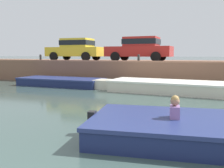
% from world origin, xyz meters
% --- Properties ---
extents(ground_plane, '(400.00, 400.00, 0.00)m').
position_xyz_m(ground_plane, '(0.00, 6.44, 0.00)').
color(ground_plane, '#384C47').
extents(far_quay_wall, '(60.00, 6.00, 1.36)m').
position_xyz_m(far_quay_wall, '(0.00, 15.87, 0.68)').
color(far_quay_wall, brown).
rests_on(far_quay_wall, ground).
extents(far_wall_coping, '(60.00, 0.24, 0.08)m').
position_xyz_m(far_wall_coping, '(0.00, 12.99, 1.40)').
color(far_wall_coping, '#9F6C52').
rests_on(far_wall_coping, far_quay_wall).
extents(boat_moored_west_navy, '(5.98, 1.97, 0.45)m').
position_xyz_m(boat_moored_west_navy, '(-5.75, 11.37, 0.22)').
color(boat_moored_west_navy, navy).
rests_on(boat_moored_west_navy, ground).
extents(boat_moored_central_cream, '(6.73, 2.46, 0.55)m').
position_xyz_m(boat_moored_central_cream, '(-0.11, 10.91, 0.27)').
color(boat_moored_central_cream, silver).
rests_on(boat_moored_central_cream, ground).
extents(car_leftmost_yellow, '(3.96, 2.04, 1.54)m').
position_xyz_m(car_leftmost_yellow, '(-6.83, 14.81, 2.21)').
color(car_leftmost_yellow, yellow).
rests_on(car_leftmost_yellow, far_quay_wall).
extents(car_left_inner_red, '(4.23, 2.10, 1.54)m').
position_xyz_m(car_left_inner_red, '(-2.20, 14.80, 2.21)').
color(car_left_inner_red, '#B2231E').
rests_on(car_left_inner_red, far_quay_wall).
extents(mooring_bollard_west, '(0.15, 0.15, 0.45)m').
position_xyz_m(mooring_bollard_west, '(-8.63, 13.12, 1.60)').
color(mooring_bollard_west, '#2D2B28').
rests_on(mooring_bollard_west, far_quay_wall).
extents(mooring_bollard_mid, '(0.15, 0.15, 0.45)m').
position_xyz_m(mooring_bollard_mid, '(-1.86, 13.12, 1.60)').
color(mooring_bollard_mid, '#2D2B28').
rests_on(mooring_bollard_mid, far_quay_wall).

